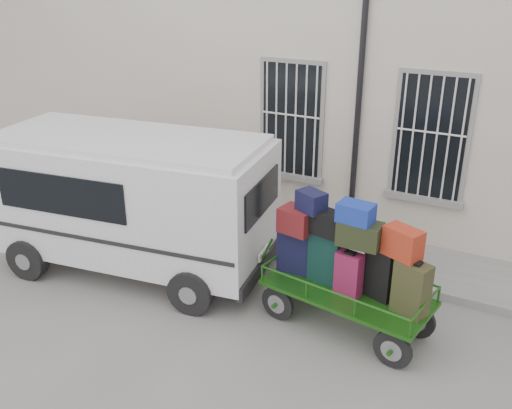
{
  "coord_description": "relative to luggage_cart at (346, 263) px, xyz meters",
  "views": [
    {
      "loc": [
        3.95,
        -7.12,
        5.16
      ],
      "look_at": [
        -0.18,
        1.0,
        1.23
      ],
      "focal_mm": 40.0,
      "sensor_mm": 36.0,
      "label": 1
    }
  ],
  "objects": [
    {
      "name": "sidewalk",
      "position": [
        -1.81,
        2.22,
        -1.01
      ],
      "size": [
        24.0,
        1.7,
        0.15
      ],
      "primitive_type": "cube",
      "color": "gray",
      "rests_on": "ground"
    },
    {
      "name": "luggage_cart",
      "position": [
        0.0,
        0.0,
        0.0
      ],
      "size": [
        2.96,
        1.52,
        2.08
      ],
      "rotation": [
        0.0,
        0.0,
        -0.17
      ],
      "color": "black",
      "rests_on": "ground"
    },
    {
      "name": "building",
      "position": [
        -1.81,
        5.52,
        1.92
      ],
      "size": [
        24.0,
        5.15,
        6.0
      ],
      "color": "beige",
      "rests_on": "ground"
    },
    {
      "name": "van",
      "position": [
        -3.93,
        0.05,
        0.33
      ],
      "size": [
        5.1,
        2.69,
        2.46
      ],
      "rotation": [
        0.0,
        0.0,
        0.12
      ],
      "color": "silver",
      "rests_on": "ground"
    },
    {
      "name": "ground",
      "position": [
        -1.81,
        0.02,
        -1.08
      ],
      "size": [
        80.0,
        80.0,
        0.0
      ],
      "primitive_type": "plane",
      "color": "slate",
      "rests_on": "ground"
    }
  ]
}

